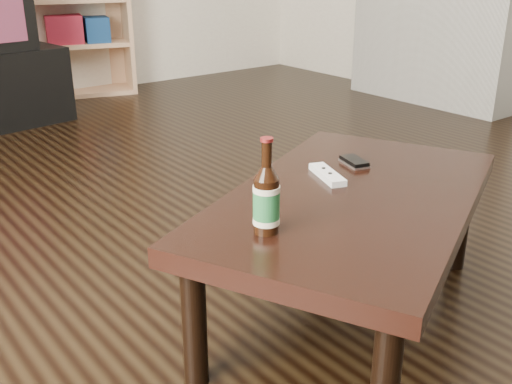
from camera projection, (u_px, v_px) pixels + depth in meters
floor at (291, 265)px, 2.04m from camera, size 5.00×6.00×0.01m
coffee_table at (352, 210)px, 1.63m from camera, size 1.19×0.98×0.39m
beer_bottle at (266, 200)px, 1.36m from camera, size 0.08×0.08×0.23m
phone at (354, 162)px, 1.82m from camera, size 0.08×0.11×0.02m
remote at (327, 175)px, 1.72m from camera, size 0.10×0.17×0.02m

